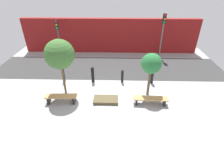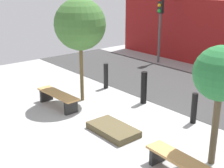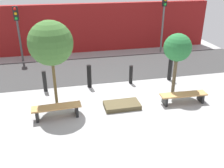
{
  "view_description": "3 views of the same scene",
  "coord_description": "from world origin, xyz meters",
  "px_view_note": "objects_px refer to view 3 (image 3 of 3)",
  "views": [
    {
      "loc": [
        0.59,
        -8.58,
        6.3
      ],
      "look_at": [
        0.37,
        -0.25,
        1.16
      ],
      "focal_mm": 28.0,
      "sensor_mm": 36.0,
      "label": 1
    },
    {
      "loc": [
        5.87,
        -5.25,
        3.94
      ],
      "look_at": [
        0.01,
        -0.36,
        1.41
      ],
      "focal_mm": 50.0,
      "sensor_mm": 36.0,
      "label": 2
    },
    {
      "loc": [
        -2.3,
        -8.82,
        5.08
      ],
      "look_at": [
        -0.41,
        -0.28,
        1.06
      ],
      "focal_mm": 40.0,
      "sensor_mm": 36.0,
      "label": 3
    }
  ],
  "objects_px": {
    "bench_left": "(57,109)",
    "planter_bed": "(122,105)",
    "tree_behind_right_bench": "(177,48)",
    "bollard_far_left": "(45,81)",
    "bollard_center": "(131,75)",
    "bollard_left": "(89,76)",
    "traffic_light_west": "(17,24)",
    "bench_right": "(183,96)",
    "traffic_light_mid_west": "(164,13)",
    "tree_behind_left_bench": "(51,43)",
    "bollard_right": "(170,70)"
  },
  "relations": [
    {
      "from": "bench_left",
      "to": "planter_bed",
      "type": "relative_size",
      "value": 1.28
    },
    {
      "from": "tree_behind_right_bench",
      "to": "bollard_far_left",
      "type": "bearing_deg",
      "value": 165.68
    },
    {
      "from": "tree_behind_right_bench",
      "to": "bollard_center",
      "type": "xyz_separation_m",
      "value": [
        -1.55,
        1.43,
        -1.64
      ]
    },
    {
      "from": "planter_bed",
      "to": "bollard_left",
      "type": "height_order",
      "value": "bollard_left"
    },
    {
      "from": "planter_bed",
      "to": "tree_behind_right_bench",
      "type": "relative_size",
      "value": 0.53
    },
    {
      "from": "bollard_far_left",
      "to": "planter_bed",
      "type": "bearing_deg",
      "value": -35.79
    },
    {
      "from": "bollard_center",
      "to": "traffic_light_west",
      "type": "relative_size",
      "value": 0.28
    },
    {
      "from": "planter_bed",
      "to": "bollard_far_left",
      "type": "distance_m",
      "value": 3.77
    },
    {
      "from": "bench_right",
      "to": "traffic_light_mid_west",
      "type": "distance_m",
      "value": 7.55
    },
    {
      "from": "traffic_light_west",
      "to": "bollard_far_left",
      "type": "bearing_deg",
      "value": -72.53
    },
    {
      "from": "tree_behind_left_bench",
      "to": "traffic_light_mid_west",
      "type": "distance_m",
      "value": 9.24
    },
    {
      "from": "planter_bed",
      "to": "traffic_light_mid_west",
      "type": "distance_m",
      "value": 8.47
    },
    {
      "from": "tree_behind_left_bench",
      "to": "bollard_center",
      "type": "xyz_separation_m",
      "value": [
        3.58,
        1.43,
        -2.15
      ]
    },
    {
      "from": "bench_left",
      "to": "bollard_far_left",
      "type": "relative_size",
      "value": 1.88
    },
    {
      "from": "bollard_far_left",
      "to": "bollard_right",
      "type": "xyz_separation_m",
      "value": [
        6.09,
        0.0,
        0.06
      ]
    },
    {
      "from": "bench_left",
      "to": "bollard_center",
      "type": "height_order",
      "value": "bollard_center"
    },
    {
      "from": "bench_right",
      "to": "planter_bed",
      "type": "distance_m",
      "value": 2.59
    },
    {
      "from": "tree_behind_right_bench",
      "to": "bollard_left",
      "type": "relative_size",
      "value": 2.48
    },
    {
      "from": "planter_bed",
      "to": "bollard_far_left",
      "type": "bearing_deg",
      "value": 144.21
    },
    {
      "from": "traffic_light_mid_west",
      "to": "bollard_far_left",
      "type": "bearing_deg",
      "value": -148.81
    },
    {
      "from": "tree_behind_left_bench",
      "to": "bollard_center",
      "type": "height_order",
      "value": "tree_behind_left_bench"
    },
    {
      "from": "bench_left",
      "to": "bollard_left",
      "type": "xyz_separation_m",
      "value": [
        1.55,
        2.39,
        0.2
      ]
    },
    {
      "from": "bollard_left",
      "to": "traffic_light_west",
      "type": "distance_m",
      "value": 5.96
    },
    {
      "from": "tree_behind_left_bench",
      "to": "bollard_far_left",
      "type": "bearing_deg",
      "value": 108.37
    },
    {
      "from": "planter_bed",
      "to": "bollard_right",
      "type": "height_order",
      "value": "bollard_right"
    },
    {
      "from": "tree_behind_right_bench",
      "to": "bollard_far_left",
      "type": "distance_m",
      "value": 6.01
    },
    {
      "from": "bench_right",
      "to": "bollard_left",
      "type": "xyz_separation_m",
      "value": [
        -3.58,
        2.39,
        0.23
      ]
    },
    {
      "from": "tree_behind_right_bench",
      "to": "bollard_right",
      "type": "height_order",
      "value": "tree_behind_right_bench"
    },
    {
      "from": "bench_left",
      "to": "bollard_right",
      "type": "relative_size",
      "value": 1.68
    },
    {
      "from": "traffic_light_west",
      "to": "traffic_light_mid_west",
      "type": "relative_size",
      "value": 0.86
    },
    {
      "from": "bench_left",
      "to": "bollard_right",
      "type": "bearing_deg",
      "value": 20.6
    },
    {
      "from": "bollard_right",
      "to": "traffic_light_west",
      "type": "height_order",
      "value": "traffic_light_west"
    },
    {
      "from": "bollard_far_left",
      "to": "bollard_right",
      "type": "relative_size",
      "value": 0.9
    },
    {
      "from": "tree_behind_left_bench",
      "to": "traffic_light_west",
      "type": "distance_m",
      "value": 6.29
    },
    {
      "from": "bollard_far_left",
      "to": "traffic_light_west",
      "type": "relative_size",
      "value": 0.3
    },
    {
      "from": "traffic_light_west",
      "to": "bollard_left",
      "type": "bearing_deg",
      "value": -52.75
    },
    {
      "from": "bollard_left",
      "to": "bollard_far_left",
      "type": "bearing_deg",
      "value": 180.0
    },
    {
      "from": "bollard_center",
      "to": "bollard_right",
      "type": "bearing_deg",
      "value": 0.0
    },
    {
      "from": "tree_behind_left_bench",
      "to": "traffic_light_mid_west",
      "type": "xyz_separation_m",
      "value": [
        7.04,
        5.98,
        -0.01
      ]
    },
    {
      "from": "tree_behind_right_bench",
      "to": "bollard_left",
      "type": "distance_m",
      "value": 4.16
    },
    {
      "from": "bollard_left",
      "to": "traffic_light_west",
      "type": "height_order",
      "value": "traffic_light_west"
    },
    {
      "from": "traffic_light_west",
      "to": "bollard_center",
      "type": "bearing_deg",
      "value": -39.66
    },
    {
      "from": "bollard_left",
      "to": "bollard_right",
      "type": "height_order",
      "value": "bollard_left"
    },
    {
      "from": "tree_behind_right_bench",
      "to": "bollard_right",
      "type": "bearing_deg",
      "value": 71.63
    },
    {
      "from": "bench_left",
      "to": "bollard_far_left",
      "type": "xyz_separation_m",
      "value": [
        -0.48,
        2.39,
        0.14
      ]
    },
    {
      "from": "bench_right",
      "to": "traffic_light_mid_west",
      "type": "height_order",
      "value": "traffic_light_mid_west"
    },
    {
      "from": "bench_left",
      "to": "bollard_right",
      "type": "distance_m",
      "value": 6.1
    },
    {
      "from": "bench_right",
      "to": "traffic_light_mid_west",
      "type": "bearing_deg",
      "value": 77.15
    },
    {
      "from": "tree_behind_right_bench",
      "to": "traffic_light_west",
      "type": "distance_m",
      "value": 9.24
    },
    {
      "from": "planter_bed",
      "to": "traffic_light_mid_west",
      "type": "relative_size",
      "value": 0.38
    }
  ]
}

